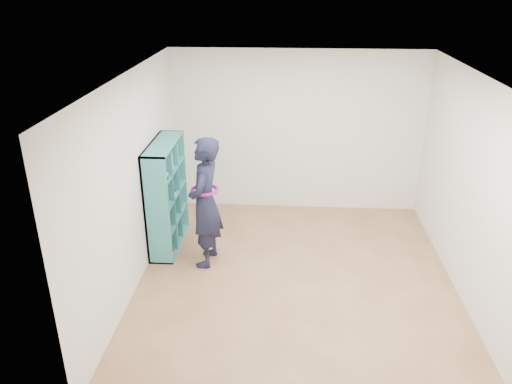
{
  "coord_description": "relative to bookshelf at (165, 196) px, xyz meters",
  "views": [
    {
      "loc": [
        -0.15,
        -5.43,
        3.62
      ],
      "look_at": [
        -0.53,
        0.3,
        1.1
      ],
      "focal_mm": 35.0,
      "sensor_mm": 36.0,
      "label": 1
    }
  ],
  "objects": [
    {
      "name": "floor",
      "position": [
        1.85,
        -0.84,
        -0.76
      ],
      "size": [
        4.5,
        4.5,
        0.0
      ],
      "primitive_type": "plane",
      "color": "brown",
      "rests_on": "ground"
    },
    {
      "name": "ceiling",
      "position": [
        1.85,
        -0.84,
        1.84
      ],
      "size": [
        4.5,
        4.5,
        0.0
      ],
      "primitive_type": "plane",
      "color": "white",
      "rests_on": "wall_back"
    },
    {
      "name": "wall_left",
      "position": [
        -0.15,
        -0.84,
        0.54
      ],
      "size": [
        0.02,
        4.5,
        2.6
      ],
      "primitive_type": "cube",
      "color": "silver",
      "rests_on": "floor"
    },
    {
      "name": "wall_right",
      "position": [
        3.85,
        -0.84,
        0.54
      ],
      "size": [
        0.02,
        4.5,
        2.6
      ],
      "primitive_type": "cube",
      "color": "silver",
      "rests_on": "floor"
    },
    {
      "name": "wall_back",
      "position": [
        1.85,
        1.41,
        0.54
      ],
      "size": [
        4.0,
        0.02,
        2.6
      ],
      "primitive_type": "cube",
      "color": "silver",
      "rests_on": "floor"
    },
    {
      "name": "wall_front",
      "position": [
        1.85,
        -3.09,
        0.54
      ],
      "size": [
        4.0,
        0.02,
        2.6
      ],
      "primitive_type": "cube",
      "color": "silver",
      "rests_on": "floor"
    },
    {
      "name": "bookshelf",
      "position": [
        0.0,
        0.0,
        0.0
      ],
      "size": [
        0.34,
        1.16,
        1.54
      ],
      "color": "teal",
      "rests_on": "floor"
    },
    {
      "name": "person",
      "position": [
        0.65,
        -0.45,
        0.13
      ],
      "size": [
        0.48,
        0.68,
        1.77
      ],
      "rotation": [
        0.0,
        0.0,
        -1.67
      ],
      "color": "black",
      "rests_on": "floor"
    },
    {
      "name": "smartphone",
      "position": [
        0.53,
        -0.34,
        0.24
      ],
      "size": [
        0.01,
        0.1,
        0.14
      ],
      "rotation": [
        0.38,
        0.0,
        0.03
      ],
      "color": "silver",
      "rests_on": "person"
    }
  ]
}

